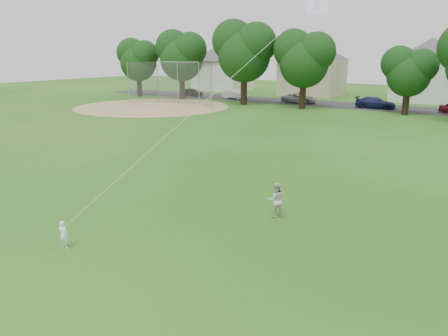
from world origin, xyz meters
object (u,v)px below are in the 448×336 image
Objects in this scene: baseball_backstop at (175,83)px; kite at (196,109)px; toddler at (63,235)px; older_boy at (276,200)px.

kite is at bearing -49.32° from baseball_backstop.
kite reaches higher than baseball_backstop.
toddler is 0.69× the size of older_boy.
kite is at bearing -139.04° from toddler.
kite is at bearing 14.76° from older_boy.
toddler is at bearing -124.01° from kite.
toddler is at bearing 16.63° from older_boy.
toddler is 7.81m from older_boy.
older_boy is at bearing -140.32° from toddler.
baseball_backstop is at bearing 130.68° from kite.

